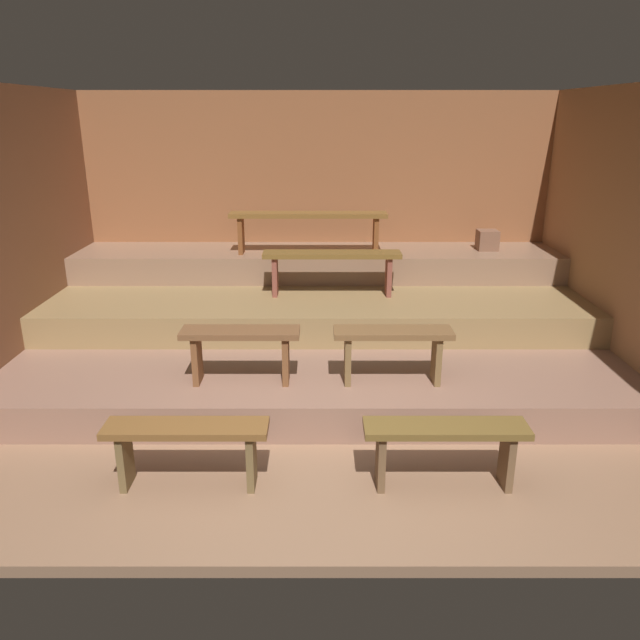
# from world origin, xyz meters

# --- Properties ---
(ground) EXTENTS (6.35, 5.07, 0.08)m
(ground) POSITION_xyz_m (0.00, 2.13, -0.04)
(ground) COLOR #906A4F
(wall_back) EXTENTS (6.35, 0.06, 2.69)m
(wall_back) POSITION_xyz_m (0.00, 4.30, 1.34)
(wall_back) COLOR #925734
(wall_back) RESTS_ON ground
(wall_left) EXTENTS (0.06, 5.07, 2.69)m
(wall_left) POSITION_xyz_m (-2.81, 2.13, 1.34)
(wall_left) COLOR #8E5B3E
(wall_left) RESTS_ON ground
(wall_right) EXTENTS (0.06, 5.07, 2.69)m
(wall_right) POSITION_xyz_m (2.81, 2.13, 1.34)
(wall_right) COLOR #946542
(wall_right) RESTS_ON ground
(platform_lower) EXTENTS (5.55, 3.32, 0.31)m
(platform_lower) POSITION_xyz_m (0.00, 2.61, 0.15)
(platform_lower) COLOR #906956
(platform_lower) RESTS_ON ground
(platform_middle) EXTENTS (5.55, 2.09, 0.31)m
(platform_middle) POSITION_xyz_m (0.00, 3.23, 0.46)
(platform_middle) COLOR #94764A
(platform_middle) RESTS_ON platform_lower
(platform_upper) EXTENTS (5.55, 0.94, 0.31)m
(platform_upper) POSITION_xyz_m (0.00, 3.80, 0.77)
(platform_upper) COLOR #906C53
(platform_upper) RESTS_ON platform_middle
(bench_floor_left) EXTENTS (1.10, 0.27, 0.46)m
(bench_floor_left) POSITION_xyz_m (-0.87, 0.41, 0.35)
(bench_floor_left) COLOR brown
(bench_floor_left) RESTS_ON ground
(bench_floor_right) EXTENTS (1.10, 0.27, 0.46)m
(bench_floor_right) POSITION_xyz_m (0.87, 0.41, 0.35)
(bench_floor_right) COLOR brown
(bench_floor_right) RESTS_ON ground
(bench_lower_left) EXTENTS (0.96, 0.27, 0.46)m
(bench_lower_left) POSITION_xyz_m (-0.62, 1.44, 0.65)
(bench_lower_left) COLOR brown
(bench_lower_left) RESTS_ON platform_lower
(bench_lower_right) EXTENTS (0.96, 0.27, 0.46)m
(bench_lower_right) POSITION_xyz_m (0.62, 1.44, 0.65)
(bench_lower_right) COLOR brown
(bench_lower_right) RESTS_ON platform_lower
(bench_middle_center) EXTENTS (1.43, 0.27, 0.46)m
(bench_middle_center) POSITION_xyz_m (0.15, 2.98, 0.98)
(bench_middle_center) COLOR brown
(bench_middle_center) RESTS_ON platform_middle
(bench_upper_center) EXTENTS (1.76, 0.27, 0.46)m
(bench_upper_center) POSITION_xyz_m (-0.10, 3.63, 1.30)
(bench_upper_center) COLOR brown
(bench_upper_center) RESTS_ON platform_upper
(wooden_crate_upper) EXTENTS (0.23, 0.23, 0.23)m
(wooden_crate_upper) POSITION_xyz_m (1.97, 3.81, 1.04)
(wooden_crate_upper) COLOR brown
(wooden_crate_upper) RESTS_ON platform_upper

